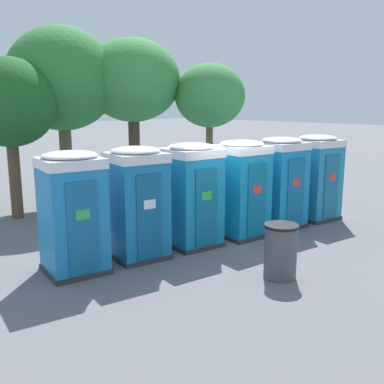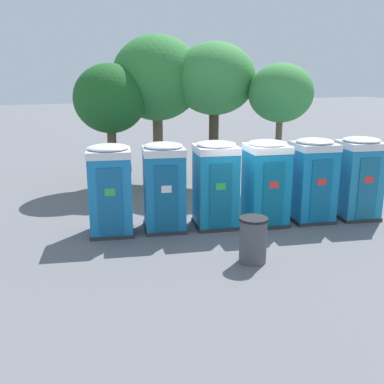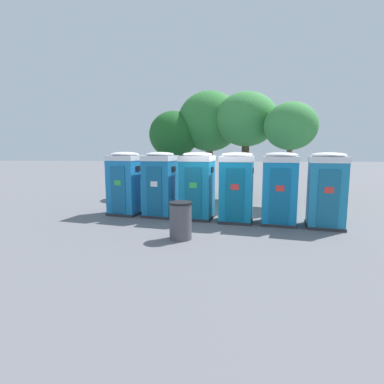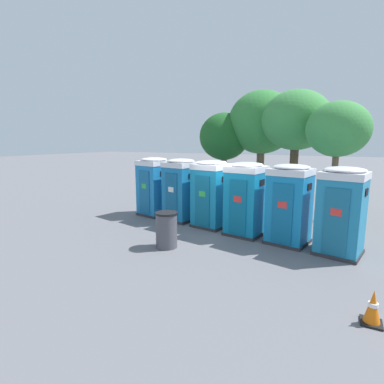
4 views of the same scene
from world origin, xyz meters
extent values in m
plane|color=slate|center=(0.00, 0.00, 0.00)|extent=(120.00, 120.00, 0.00)
cube|color=#2D2D33|center=(-3.72, 0.65, 0.05)|extent=(1.44, 1.43, 0.10)
cube|color=#1B79BB|center=(-3.72, 0.65, 1.15)|extent=(1.37, 1.37, 2.10)
cube|color=#155E92|center=(-3.85, 0.08, 1.07)|extent=(0.62, 0.17, 1.85)
cube|color=green|center=(-3.85, 0.06, 1.35)|extent=(0.27, 0.07, 0.20)
cube|color=black|center=(-3.15, 0.52, 1.89)|extent=(0.10, 0.36, 0.20)
cube|color=white|center=(-3.72, 0.65, 2.30)|extent=(1.41, 1.41, 0.20)
ellipsoid|color=white|center=(-3.72, 0.65, 2.45)|extent=(1.34, 1.34, 0.18)
cube|color=#2D2D33|center=(-2.23, 0.39, 0.05)|extent=(1.40, 1.42, 0.10)
cube|color=#1670AA|center=(-2.23, 0.39, 1.15)|extent=(1.34, 1.35, 2.10)
cube|color=#115784|center=(-2.36, -0.18, 1.07)|extent=(0.61, 0.16, 1.85)
cube|color=white|center=(-2.36, -0.19, 1.35)|extent=(0.28, 0.07, 0.20)
cube|color=black|center=(-1.67, 0.27, 1.89)|extent=(0.10, 0.36, 0.20)
cube|color=white|center=(-2.23, 0.39, 2.30)|extent=(1.38, 1.39, 0.20)
ellipsoid|color=white|center=(-2.23, 0.39, 2.45)|extent=(1.31, 1.33, 0.18)
cube|color=#2D2D33|center=(-0.75, 0.10, 0.05)|extent=(1.40, 1.40, 0.10)
cube|color=#127CA9|center=(-0.75, 0.10, 1.15)|extent=(1.34, 1.33, 2.10)
cube|color=#0E6184|center=(-0.86, -0.48, 1.07)|extent=(0.62, 0.15, 1.85)
cube|color=green|center=(-0.86, -0.49, 1.35)|extent=(0.28, 0.06, 0.20)
cube|color=black|center=(-0.18, -0.01, 1.89)|extent=(0.09, 0.36, 0.20)
cube|color=white|center=(-0.75, 0.10, 2.30)|extent=(1.38, 1.37, 0.20)
ellipsoid|color=white|center=(-0.75, 0.10, 2.45)|extent=(1.31, 1.31, 0.18)
cube|color=#2D2D33|center=(0.71, -0.29, 0.05)|extent=(1.37, 1.38, 0.10)
cube|color=#0E7FB0|center=(0.71, -0.29, 1.15)|extent=(1.30, 1.31, 2.10)
cube|color=#0B6389|center=(0.62, -0.86, 1.07)|extent=(0.62, 0.13, 1.85)
cube|color=red|center=(0.61, -0.88, 1.35)|extent=(0.28, 0.05, 0.20)
cube|color=black|center=(1.28, -0.38, 1.89)|extent=(0.08, 0.36, 0.20)
cube|color=white|center=(0.71, -0.29, 2.30)|extent=(1.34, 1.35, 0.20)
ellipsoid|color=white|center=(0.71, -0.29, 2.45)|extent=(1.28, 1.28, 0.18)
cube|color=#2D2D33|center=(2.21, -0.52, 0.05)|extent=(1.41, 1.40, 0.10)
cube|color=#137DBB|center=(2.21, -0.52, 1.15)|extent=(1.34, 1.34, 2.10)
cube|color=#0F6192|center=(2.10, -1.09, 1.07)|extent=(0.63, 0.15, 1.85)
cube|color=red|center=(2.09, -1.11, 1.35)|extent=(0.28, 0.06, 0.20)
cube|color=black|center=(2.78, -0.63, 1.89)|extent=(0.09, 0.36, 0.20)
cube|color=white|center=(2.21, -0.52, 2.30)|extent=(1.38, 1.38, 0.20)
ellipsoid|color=white|center=(2.21, -0.52, 2.45)|extent=(1.32, 1.31, 0.18)
cube|color=#2D2D33|center=(3.68, -0.82, 0.05)|extent=(1.42, 1.41, 0.10)
cube|color=teal|center=(3.68, -0.82, 1.15)|extent=(1.35, 1.35, 2.10)
cube|color=#176387|center=(3.57, -1.40, 1.07)|extent=(0.62, 0.16, 1.85)
cube|color=red|center=(3.56, -1.41, 1.35)|extent=(0.28, 0.06, 0.20)
cube|color=black|center=(4.25, -0.94, 1.89)|extent=(0.10, 0.36, 0.20)
cube|color=white|center=(3.68, -0.82, 2.30)|extent=(1.39, 1.39, 0.20)
ellipsoid|color=white|center=(3.68, -0.82, 2.45)|extent=(1.32, 1.32, 0.18)
cylinder|color=brown|center=(-2.50, 5.83, 1.38)|extent=(0.35, 0.35, 2.76)
ellipsoid|color=#1E5B23|center=(-2.50, 5.83, 3.48)|extent=(2.75, 2.75, 2.62)
cylinder|color=brown|center=(-0.50, 6.21, 1.65)|extent=(0.41, 0.41, 3.30)
ellipsoid|color=#337F38|center=(-0.50, 6.21, 4.22)|extent=(3.58, 3.58, 3.36)
cylinder|color=#4C3826|center=(1.45, 4.96, 1.72)|extent=(0.39, 0.39, 3.43)
ellipsoid|color=#3D8C42|center=(1.45, 4.96, 4.20)|extent=(3.22, 3.22, 2.80)
cylinder|color=brown|center=(3.31, 3.11, 1.55)|extent=(0.24, 0.24, 3.10)
ellipsoid|color=#3D8C42|center=(3.31, 3.11, 3.70)|extent=(2.41, 2.41, 2.17)
cylinder|color=#4C4C54|center=(-1.04, -2.64, 0.52)|extent=(0.65, 0.65, 1.05)
cylinder|color=black|center=(-1.04, -2.64, 1.08)|extent=(0.69, 0.69, 0.06)
cube|color=black|center=(4.32, -4.30, 0.02)|extent=(0.36, 0.36, 0.04)
cone|color=orange|center=(4.32, -4.30, 0.34)|extent=(0.28, 0.28, 0.60)
cylinder|color=white|center=(4.32, -4.30, 0.37)|extent=(0.17, 0.17, 0.07)
camera|label=1|loc=(-8.50, -7.28, 3.51)|focal=42.00mm
camera|label=2|loc=(-6.20, -11.37, 4.38)|focal=42.00mm
camera|label=3|loc=(0.06, -11.17, 2.61)|focal=28.00mm
camera|label=4|loc=(3.70, -10.14, 3.25)|focal=28.00mm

